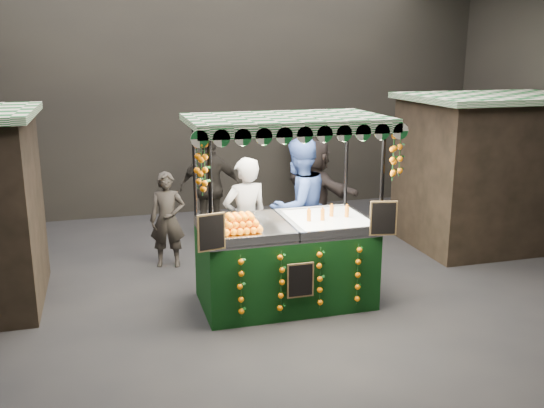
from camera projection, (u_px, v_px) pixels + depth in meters
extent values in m
plane|color=black|center=(273.00, 301.00, 8.21)|extent=(12.00, 12.00, 0.00)
cube|color=black|center=(205.00, 92.00, 12.25)|extent=(12.00, 0.10, 5.00)
cube|color=black|center=(492.00, 173.00, 10.46)|extent=(2.80, 2.00, 2.50)
cube|color=#135923|center=(499.00, 98.00, 10.14)|extent=(3.00, 2.20, 0.10)
cube|color=black|center=(285.00, 267.00, 8.06)|extent=(2.23, 1.22, 1.02)
cube|color=silver|center=(285.00, 229.00, 7.93)|extent=(2.23, 1.22, 0.04)
cylinder|color=black|center=(211.00, 235.00, 7.05)|extent=(0.05, 0.05, 2.44)
cylinder|color=black|center=(380.00, 221.00, 7.63)|extent=(0.05, 0.05, 2.44)
cylinder|color=black|center=(196.00, 210.00, 8.13)|extent=(0.05, 0.05, 2.44)
cylinder|color=black|center=(345.00, 200.00, 8.71)|extent=(0.05, 0.05, 2.44)
cube|color=#135923|center=(286.00, 119.00, 7.57)|extent=(2.49, 1.47, 0.08)
cube|color=white|center=(329.00, 221.00, 8.07)|extent=(1.00, 1.10, 0.08)
cube|color=black|center=(211.00, 232.00, 6.98)|extent=(0.34, 0.10, 0.45)
cube|color=black|center=(383.00, 218.00, 7.56)|extent=(0.34, 0.10, 0.45)
cube|color=black|center=(300.00, 280.00, 7.44)|extent=(0.35, 0.03, 0.45)
imported|color=slate|center=(246.00, 222.00, 8.61)|extent=(0.76, 0.57, 1.88)
imported|color=navy|center=(299.00, 207.00, 8.98)|extent=(1.25, 1.14, 2.09)
imported|color=black|center=(167.00, 220.00, 9.38)|extent=(0.62, 0.48, 1.51)
imported|color=black|center=(421.00, 186.00, 11.65)|extent=(0.78, 0.62, 1.54)
imported|color=black|center=(211.00, 187.00, 10.82)|extent=(1.15, 0.61, 1.87)
imported|color=black|center=(301.00, 170.00, 12.80)|extent=(0.98, 1.26, 1.72)
imported|color=#2B2423|center=(316.00, 191.00, 10.60)|extent=(1.14, 1.78, 1.83)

